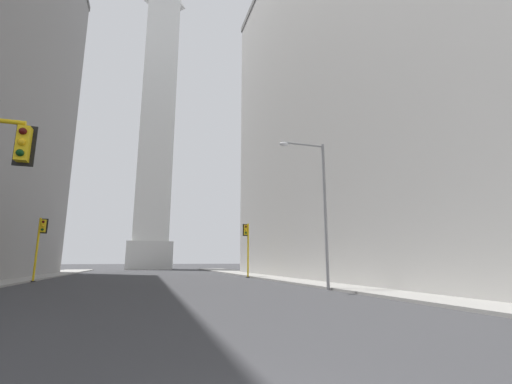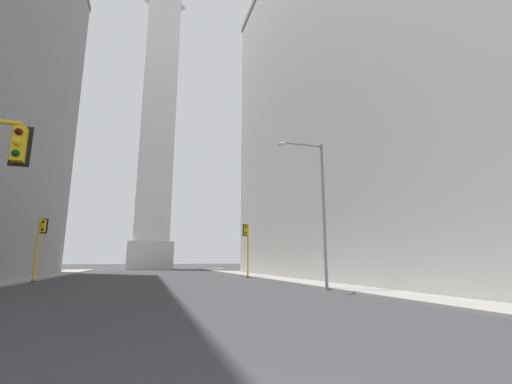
{
  "view_description": "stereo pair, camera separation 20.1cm",
  "coord_description": "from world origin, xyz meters",
  "px_view_note": "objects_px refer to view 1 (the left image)",
  "views": [
    {
      "loc": [
        -1.05,
        -2.89,
        1.79
      ],
      "look_at": [
        11.74,
        36.78,
        10.18
      ],
      "focal_mm": 24.0,
      "sensor_mm": 36.0,
      "label": 1
    },
    {
      "loc": [
        -0.85,
        -2.95,
        1.79
      ],
      "look_at": [
        11.74,
        36.78,
        10.18
      ],
      "focal_mm": 24.0,
      "sensor_mm": 36.0,
      "label": 2
    }
  ],
  "objects_px": {
    "street_lamp": "(318,199)",
    "obelisk": "(158,115)",
    "traffic_light_mid_left": "(40,239)",
    "traffic_light_mid_right": "(247,242)"
  },
  "relations": [
    {
      "from": "street_lamp",
      "to": "obelisk",
      "type": "bearing_deg",
      "value": 99.31
    },
    {
      "from": "obelisk",
      "to": "traffic_light_mid_left",
      "type": "relative_size",
      "value": 13.11
    },
    {
      "from": "traffic_light_mid_left",
      "to": "street_lamp",
      "type": "height_order",
      "value": "street_lamp"
    },
    {
      "from": "traffic_light_mid_left",
      "to": "street_lamp",
      "type": "bearing_deg",
      "value": -37.95
    },
    {
      "from": "obelisk",
      "to": "street_lamp",
      "type": "relative_size",
      "value": 7.65
    },
    {
      "from": "traffic_light_mid_right",
      "to": "street_lamp",
      "type": "bearing_deg",
      "value": -90.42
    },
    {
      "from": "obelisk",
      "to": "traffic_light_mid_left",
      "type": "xyz_separation_m",
      "value": [
        -9.84,
        -42.81,
        -31.11
      ]
    },
    {
      "from": "traffic_light_mid_right",
      "to": "traffic_light_mid_left",
      "type": "bearing_deg",
      "value": -174.85
    },
    {
      "from": "obelisk",
      "to": "traffic_light_mid_left",
      "type": "height_order",
      "value": "obelisk"
    },
    {
      "from": "obelisk",
      "to": "street_lamp",
      "type": "distance_m",
      "value": 65.44
    }
  ]
}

